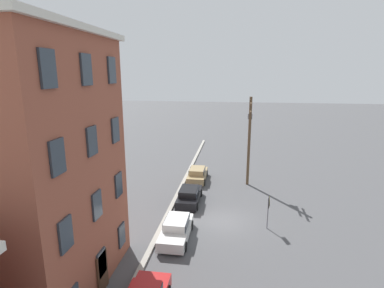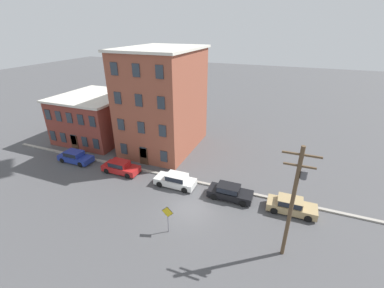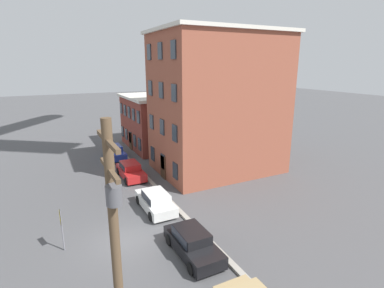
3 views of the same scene
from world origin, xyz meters
The scene contains 10 objects.
ground_plane centered at (0.00, 0.00, 0.00)m, with size 200.00×200.00×0.00m, color #4C4C4F.
kerb_strip centered at (0.00, 4.50, 0.08)m, with size 56.00×0.36×0.16m, color #9E998E.
apartment_corner centered at (-19.60, 11.01, 3.30)m, with size 9.97×10.55×6.57m.
apartment_midblock centered at (-8.59, 11.78, 6.71)m, with size 8.95×12.08×13.39m.
car_blue centered at (-17.04, 3.33, 0.75)m, with size 4.40×1.92×1.43m.
car_red centered at (-10.16, 3.28, 0.75)m, with size 4.40×1.92×1.43m.
car_white centered at (-2.93, 3.10, 0.75)m, with size 4.40×1.92×1.43m.
car_black centered at (2.98, 3.12, 0.75)m, with size 4.40×1.92×1.43m.
caution_sign centered at (-0.64, -3.34, 1.76)m, with size 1.05×0.08×2.62m.
utility_pole centered at (8.47, -2.16, 5.10)m, with size 2.40×0.44×9.06m.
Camera 3 is at (16.14, -3.61, 10.39)m, focal length 28.00 mm.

